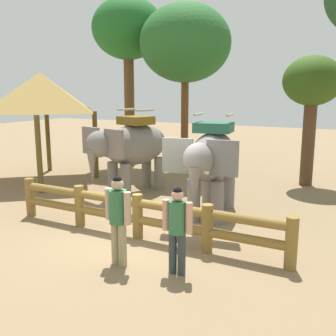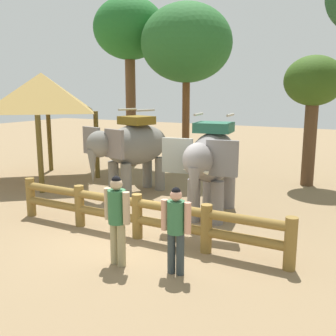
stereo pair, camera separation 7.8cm
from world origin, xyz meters
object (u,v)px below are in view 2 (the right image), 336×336
Objects in this scene: tree_deep_back at (314,86)px; log_fence at (137,213)px; elephant_near_left at (132,147)px; tree_far_right at (187,44)px; thatched_shelter at (42,93)px; tourist_man_in_blue at (117,214)px; elephant_center at (211,160)px; tree_far_left at (129,32)px; tourist_woman_in_black at (176,224)px.

log_fence is at bearing -109.59° from tree_deep_back.
log_fence is 4.13m from elephant_near_left.
log_fence is 1.05× the size of tree_far_right.
tree_deep_back is (4.90, 4.01, 1.96)m from elephant_near_left.
thatched_shelter is at bearing 151.55° from log_fence.
tourist_man_in_blue is 8.59m from thatched_shelter.
elephant_center is 0.45× the size of tree_far_left.
log_fence is at bearing -111.09° from elephant_center.
thatched_shelter is 0.88× the size of tree_deep_back.
thatched_shelter is (-7.93, 4.61, 2.31)m from tourist_woman_in_black.
elephant_near_left reaches higher than tourist_man_in_blue.
tree_far_left is at bearing 123.95° from elephant_near_left.
tourist_woman_in_black is 0.42× the size of thatched_shelter.
tourist_man_in_blue is at bearing -57.86° from tree_far_left.
tree_far_right is 5.23m from tree_deep_back.
elephant_near_left reaches higher than elephant_center.
log_fence is at bearing 107.77° from tourist_man_in_blue.
elephant_center is at bearing -8.94° from thatched_shelter.
tourist_man_in_blue is at bearing -59.61° from elephant_near_left.
tree_far_left is (-5.21, 7.61, 5.28)m from log_fence.
elephant_near_left is 5.50m from tree_far_right.
thatched_shelter is at bearing 171.06° from elephant_center.
elephant_center is 5.65m from tree_deep_back.
tree_far_left reaches higher than elephant_near_left.
elephant_center is at bearing 68.91° from log_fence.
elephant_near_left is at bearing 124.95° from log_fence.
thatched_shelter reaches higher than tourist_woman_in_black.
tree_deep_back is at bearing 71.11° from elephant_center.
thatched_shelter is at bearing -104.84° from tree_far_left.
elephant_near_left reaches higher than log_fence.
tourist_man_in_blue is 0.24× the size of tree_far_left.
elephant_near_left is 0.45× the size of tree_far_left.
tourist_man_in_blue is at bearing -96.78° from elephant_center.
tourist_man_in_blue is at bearing -35.44° from thatched_shelter.
thatched_shelter is at bearing 144.56° from tourist_man_in_blue.
tourist_woman_in_black is (0.74, -3.48, -0.60)m from elephant_center.
elephant_near_left is 4.36m from thatched_shelter.
elephant_near_left is 3.34m from elephant_center.
elephant_center is 1.84× the size of tourist_man_in_blue.
tourist_woman_in_black reaches higher than log_fence.
log_fence is 9.04m from tree_far_right.
thatched_shelter is 5.94m from tree_far_right.
elephant_center is (0.88, 2.29, 0.96)m from log_fence.
tree_far_left is 1.61× the size of tree_deep_back.
tree_deep_back is at bearing 39.31° from elephant_near_left.
log_fence is 0.97× the size of tree_far_left.
elephant_near_left is (-2.30, 3.29, 0.97)m from log_fence.
tree_far_right is (-2.80, 8.80, 4.17)m from tourist_man_in_blue.
tourist_woman_in_black is 0.36× the size of tree_deep_back.
tree_far_left is at bearing 176.07° from tree_far_right.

